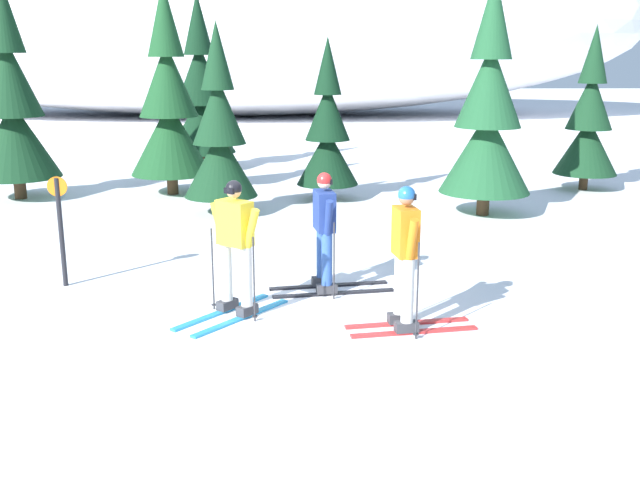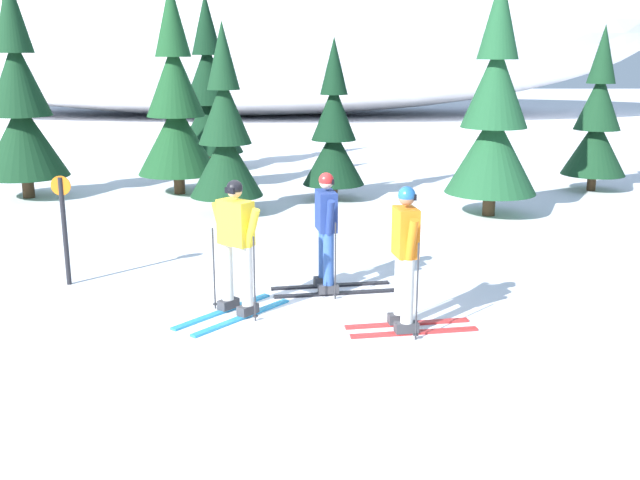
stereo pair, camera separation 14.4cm
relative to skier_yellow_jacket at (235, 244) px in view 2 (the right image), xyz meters
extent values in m
plane|color=white|center=(0.42, 0.38, -0.92)|extent=(120.00, 120.00, 0.00)
cube|color=#2893CC|center=(0.08, -0.18, -0.91)|extent=(1.13, 1.37, 0.03)
cube|color=#2893CC|center=(-0.20, 0.04, -0.91)|extent=(1.13, 1.37, 0.03)
cube|color=#38383D|center=(0.14, -0.11, -0.83)|extent=(0.28, 0.31, 0.12)
cube|color=#38383D|center=(-0.13, 0.12, -0.83)|extent=(0.28, 0.31, 0.12)
cylinder|color=silver|center=(0.14, -0.11, -0.39)|extent=(0.15, 0.15, 0.77)
cylinder|color=silver|center=(-0.13, 0.12, -0.39)|extent=(0.15, 0.15, 0.77)
cube|color=yellow|center=(0.00, 0.01, 0.28)|extent=(0.50, 0.47, 0.57)
cylinder|color=yellow|center=(0.22, -0.17, 0.22)|extent=(0.28, 0.25, 0.58)
cylinder|color=yellow|center=(-0.21, 0.18, 0.22)|extent=(0.28, 0.25, 0.58)
sphere|color=tan|center=(0.00, 0.01, 0.69)|extent=(0.19, 0.19, 0.19)
sphere|color=black|center=(0.00, 0.01, 0.72)|extent=(0.21, 0.21, 0.21)
cube|color=black|center=(-0.05, -0.06, 0.70)|extent=(0.14, 0.12, 0.07)
cylinder|color=#2D2D33|center=(0.25, -0.27, -0.38)|extent=(0.02, 0.02, 1.09)
cylinder|color=#2D2D33|center=(0.25, -0.27, -0.86)|extent=(0.07, 0.07, 0.01)
cylinder|color=#2D2D33|center=(-0.32, 0.19, -0.38)|extent=(0.02, 0.02, 1.09)
cylinder|color=#2D2D33|center=(-0.32, 0.19, -0.86)|extent=(0.07, 0.07, 0.01)
cube|color=black|center=(1.22, 1.12, -0.91)|extent=(1.71, 0.40, 0.03)
cube|color=black|center=(1.28, 0.76, -0.91)|extent=(1.71, 0.40, 0.03)
cube|color=#38383D|center=(1.12, 1.10, -0.83)|extent=(0.30, 0.19, 0.12)
cube|color=#38383D|center=(1.18, 0.74, -0.83)|extent=(0.30, 0.19, 0.12)
cylinder|color=#2D519E|center=(1.12, 1.10, -0.40)|extent=(0.15, 0.15, 0.74)
cylinder|color=#2D519E|center=(1.18, 0.74, -0.40)|extent=(0.15, 0.15, 0.74)
cube|color=navy|center=(1.15, 0.92, 0.24)|extent=(0.32, 0.49, 0.55)
cylinder|color=navy|center=(1.10, 1.20, 0.17)|extent=(0.15, 0.29, 0.58)
cylinder|color=navy|center=(1.20, 0.65, 0.17)|extent=(0.15, 0.29, 0.58)
sphere|color=beige|center=(1.15, 0.92, 0.63)|extent=(0.19, 0.19, 0.19)
sphere|color=red|center=(1.15, 0.92, 0.66)|extent=(0.21, 0.21, 0.21)
cube|color=black|center=(1.23, 0.94, 0.64)|extent=(0.06, 0.15, 0.07)
cylinder|color=#2D2D33|center=(1.14, 1.30, -0.39)|extent=(0.02, 0.02, 1.07)
cylinder|color=#2D2D33|center=(1.14, 1.30, -0.86)|extent=(0.07, 0.07, 0.01)
cylinder|color=#2D2D33|center=(1.27, 0.57, -0.39)|extent=(0.02, 0.02, 1.07)
cylinder|color=#2D2D33|center=(1.27, 0.57, -0.86)|extent=(0.07, 0.07, 0.01)
cube|color=red|center=(2.15, -0.41, -0.91)|extent=(1.57, 0.36, 0.03)
cube|color=red|center=(2.20, -0.71, -0.91)|extent=(1.57, 0.36, 0.03)
cube|color=#38383D|center=(2.05, -0.43, -0.83)|extent=(0.30, 0.19, 0.12)
cube|color=#38383D|center=(2.10, -0.73, -0.83)|extent=(0.30, 0.19, 0.12)
cylinder|color=silver|center=(2.05, -0.43, -0.38)|extent=(0.15, 0.15, 0.78)
cylinder|color=silver|center=(2.10, -0.73, -0.38)|extent=(0.15, 0.15, 0.78)
cube|color=orange|center=(2.07, -0.58, 0.30)|extent=(0.30, 0.42, 0.58)
cylinder|color=orange|center=(2.03, -0.34, 0.24)|extent=(0.14, 0.29, 0.58)
cylinder|color=orange|center=(2.11, -0.81, 0.24)|extent=(0.14, 0.29, 0.58)
sphere|color=#A37556|center=(2.07, -0.58, 0.72)|extent=(0.19, 0.19, 0.19)
sphere|color=#2366B2|center=(2.07, -0.58, 0.75)|extent=(0.21, 0.21, 0.21)
cube|color=black|center=(2.15, -0.56, 0.73)|extent=(0.06, 0.15, 0.07)
cylinder|color=#2D2D33|center=(2.08, -0.24, -0.33)|extent=(0.02, 0.02, 1.18)
cylinder|color=#2D2D33|center=(2.08, -0.24, -0.86)|extent=(0.07, 0.07, 0.01)
cylinder|color=#2D2D33|center=(2.19, -0.89, -0.33)|extent=(0.02, 0.02, 1.18)
cylinder|color=#2D2D33|center=(2.19, -0.89, -0.86)|extent=(0.07, 0.07, 0.01)
cylinder|color=#47301E|center=(-5.70, 7.78, -0.59)|extent=(0.27, 0.27, 0.67)
cone|color=#14381E|center=(-5.70, 7.78, 0.44)|extent=(1.92, 1.92, 1.72)
cone|color=#14381E|center=(-5.70, 7.78, 1.82)|extent=(1.39, 1.39, 1.72)
cone|color=#14381E|center=(-5.70, 7.78, 3.20)|extent=(0.85, 0.85, 1.72)
cylinder|color=#47301E|center=(-2.29, 8.28, -0.60)|extent=(0.26, 0.26, 0.66)
cone|color=#194723|center=(-2.29, 8.28, 0.40)|extent=(1.87, 1.87, 1.68)
cone|color=#194723|center=(-2.29, 8.28, 1.75)|extent=(1.35, 1.35, 1.68)
cone|color=#194723|center=(-2.29, 8.28, 3.09)|extent=(0.82, 0.82, 1.68)
cylinder|color=#47301E|center=(-2.09, 12.07, -0.59)|extent=(0.26, 0.26, 0.66)
cone|color=black|center=(-2.09, 12.07, 0.42)|extent=(1.89, 1.89, 1.69)
cone|color=black|center=(-2.09, 12.07, 1.77)|extent=(1.36, 1.36, 1.69)
cone|color=black|center=(-2.09, 12.07, 3.13)|extent=(0.83, 0.83, 1.69)
cylinder|color=#47301E|center=(-0.87, 6.01, -0.66)|extent=(0.21, 0.21, 0.53)
cone|color=#14381E|center=(-0.87, 6.01, 0.14)|extent=(1.51, 1.51, 1.35)
cone|color=#14381E|center=(-0.87, 6.01, 1.22)|extent=(1.08, 1.08, 1.35)
cone|color=#14381E|center=(-0.87, 6.01, 2.30)|extent=(0.66, 0.66, 1.35)
cylinder|color=#47301E|center=(1.37, 7.53, -0.68)|extent=(0.20, 0.20, 0.49)
cone|color=black|center=(1.37, 7.53, 0.07)|extent=(1.40, 1.40, 1.25)
cone|color=black|center=(1.37, 7.53, 1.07)|extent=(1.01, 1.01, 1.25)
cone|color=black|center=(1.37, 7.53, 2.07)|extent=(0.62, 0.62, 1.25)
cylinder|color=#47301E|center=(4.55, 5.87, -0.60)|extent=(0.26, 0.26, 0.65)
cone|color=#1E512D|center=(4.55, 5.87, 0.39)|extent=(1.85, 1.85, 1.66)
cone|color=#1E512D|center=(4.55, 5.87, 1.72)|extent=(1.33, 1.33, 1.66)
cone|color=#1E512D|center=(4.55, 5.87, 3.05)|extent=(0.82, 0.82, 1.66)
cylinder|color=#47301E|center=(7.69, 8.70, -0.66)|extent=(0.21, 0.21, 0.53)
cone|color=#14381E|center=(7.69, 8.70, 0.15)|extent=(1.51, 1.51, 1.35)
cone|color=#14381E|center=(7.69, 8.70, 1.23)|extent=(1.09, 1.09, 1.35)
cone|color=#14381E|center=(7.69, 8.70, 2.32)|extent=(0.67, 0.67, 1.35)
ellipsoid|color=white|center=(-3.29, 31.12, 3.87)|extent=(44.19, 17.17, 9.58)
cylinder|color=black|center=(-2.59, 1.23, -0.14)|extent=(0.07, 0.07, 1.57)
cylinder|color=orange|center=(-2.59, 1.23, 0.53)|extent=(0.28, 0.02, 0.28)
camera|label=1|loc=(0.92, -8.94, 2.35)|focal=41.15mm
camera|label=2|loc=(1.06, -8.94, 2.35)|focal=41.15mm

